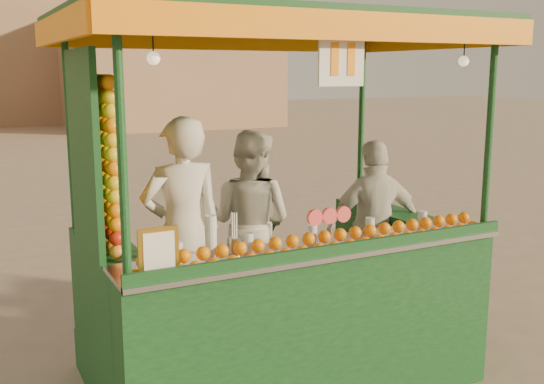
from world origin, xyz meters
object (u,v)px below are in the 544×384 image
vendor_left (183,232)px  vendor_middle (250,223)px  juice_cart (274,272)px  vendor_right (375,227)px

vendor_left → vendor_middle: 0.82m
juice_cart → vendor_middle: juice_cart is taller
juice_cart → vendor_middle: (0.14, 0.72, 0.23)m
vendor_right → vendor_middle: bearing=-14.6°
juice_cart → vendor_left: juice_cart is taller
vendor_left → vendor_middle: size_ratio=1.10×
juice_cart → vendor_left: bearing=148.0°
juice_cart → vendor_middle: bearing=79.4°
vendor_left → vendor_right: size_ratio=1.16×
vendor_left → vendor_right: 1.76m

